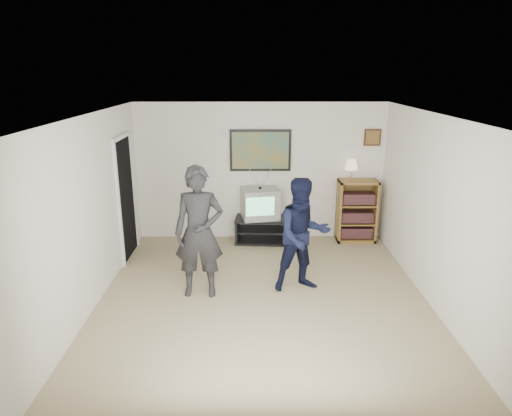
{
  "coord_description": "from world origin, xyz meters",
  "views": [
    {
      "loc": [
        -0.14,
        -5.64,
        3.04
      ],
      "look_at": [
        -0.09,
        0.57,
        1.15
      ],
      "focal_mm": 32.0,
      "sensor_mm": 36.0,
      "label": 1
    }
  ],
  "objects_px": {
    "bookshelf": "(357,211)",
    "crt_television": "(260,203)",
    "person_tall": "(199,232)",
    "media_stand": "(261,230)",
    "person_short": "(303,235)"
  },
  "relations": [
    {
      "from": "crt_television",
      "to": "person_tall",
      "type": "xyz_separation_m",
      "value": [
        -0.86,
        -2.03,
        0.18
      ]
    },
    {
      "from": "media_stand",
      "to": "bookshelf",
      "type": "xyz_separation_m",
      "value": [
        1.74,
        0.05,
        0.34
      ]
    },
    {
      "from": "media_stand",
      "to": "crt_television",
      "type": "distance_m",
      "value": 0.5
    },
    {
      "from": "bookshelf",
      "to": "person_tall",
      "type": "bearing_deg",
      "value": -141.65
    },
    {
      "from": "media_stand",
      "to": "bookshelf",
      "type": "relative_size",
      "value": 0.85
    },
    {
      "from": "person_short",
      "to": "crt_television",
      "type": "bearing_deg",
      "value": 92.94
    },
    {
      "from": "crt_television",
      "to": "bookshelf",
      "type": "height_order",
      "value": "bookshelf"
    },
    {
      "from": "person_tall",
      "to": "media_stand",
      "type": "bearing_deg",
      "value": 65.87
    },
    {
      "from": "person_tall",
      "to": "crt_television",
      "type": "bearing_deg",
      "value": 66.38
    },
    {
      "from": "bookshelf",
      "to": "crt_television",
      "type": "bearing_deg",
      "value": -178.38
    },
    {
      "from": "media_stand",
      "to": "person_tall",
      "type": "relative_size",
      "value": 0.53
    },
    {
      "from": "media_stand",
      "to": "person_tall",
      "type": "xyz_separation_m",
      "value": [
        -0.89,
        -2.03,
        0.69
      ]
    },
    {
      "from": "crt_television",
      "to": "person_tall",
      "type": "relative_size",
      "value": 0.35
    },
    {
      "from": "crt_television",
      "to": "person_tall",
      "type": "height_order",
      "value": "person_tall"
    },
    {
      "from": "media_stand",
      "to": "person_tall",
      "type": "distance_m",
      "value": 2.32
    }
  ]
}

